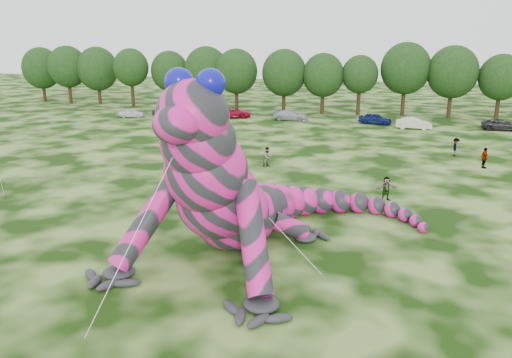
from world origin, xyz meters
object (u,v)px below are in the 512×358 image
(spectator_3, at_px, (485,158))
(tree_4, at_px, (170,79))
(car_1, at_px, (167,112))
(spectator_4, at_px, (176,127))
(spectator_2, at_px, (456,147))
(car_0, at_px, (132,113))
(tree_8, at_px, (323,84))
(tree_0, at_px, (42,75))
(tree_1, at_px, (68,75))
(car_5, at_px, (414,123))
(tree_7, at_px, (284,81))
(tree_9, at_px, (359,85))
(car_4, at_px, (375,119))
(inflatable_gecko, at_px, (242,157))
(tree_10, at_px, (405,79))
(car_6, at_px, (503,125))
(spectator_1, at_px, (268,157))
(spectator_0, at_px, (180,163))
(spectator_5, at_px, (386,189))
(tree_2, at_px, (98,76))
(car_3, at_px, (291,115))
(tree_3, at_px, (132,78))
(tree_11, at_px, (452,82))
(tree_12, at_px, (500,87))
(car_2, at_px, (233,112))

(spectator_3, bearing_deg, tree_4, 35.55)
(car_1, relative_size, spectator_4, 2.54)
(spectator_2, bearing_deg, car_0, 77.70)
(tree_8, height_order, spectator_4, tree_8)
(car_0, relative_size, car_1, 0.90)
(tree_0, relative_size, tree_1, 0.97)
(tree_4, distance_m, car_5, 40.26)
(tree_7, bearing_deg, tree_9, 2.78)
(spectator_2, bearing_deg, car_4, 31.66)
(inflatable_gecko, bearing_deg, tree_0, 143.79)
(tree_10, height_order, car_4, tree_10)
(car_6, bearing_deg, spectator_1, 135.78)
(spectator_0, relative_size, spectator_5, 0.98)
(car_6, relative_size, spectator_0, 2.90)
(tree_10, bearing_deg, spectator_5, -91.99)
(tree_2, relative_size, spectator_5, 5.69)
(tree_1, height_order, spectator_4, tree_1)
(tree_2, xyz_separation_m, car_3, (35.49, -9.18, -4.12))
(tree_4, relative_size, car_3, 1.86)
(spectator_2, distance_m, spectator_4, 30.84)
(inflatable_gecko, height_order, spectator_3, inflatable_gecko)
(car_4, xyz_separation_m, spectator_1, (-8.22, -25.83, 0.15))
(car_5, height_order, spectator_2, spectator_2)
(tree_7, relative_size, spectator_2, 5.37)
(tree_4, height_order, spectator_0, tree_4)
(spectator_0, bearing_deg, spectator_4, -163.06)
(tree_10, distance_m, spectator_1, 37.10)
(tree_2, xyz_separation_m, car_6, (62.24, -9.81, -4.16))
(tree_2, bearing_deg, tree_3, -13.07)
(tree_4, distance_m, spectator_3, 53.45)
(tree_11, distance_m, car_5, 13.05)
(tree_8, distance_m, tree_12, 24.24)
(tree_8, relative_size, car_3, 1.84)
(tree_4, xyz_separation_m, car_2, (13.61, -8.73, -3.78))
(tree_4, xyz_separation_m, spectator_0, (18.76, -39.12, -3.70))
(inflatable_gecko, bearing_deg, tree_7, 108.16)
(tree_3, distance_m, car_2, 21.30)
(car_2, distance_m, car_5, 24.90)
(tree_1, height_order, tree_7, tree_1)
(tree_11, distance_m, spectator_4, 39.54)
(inflatable_gecko, height_order, tree_9, inflatable_gecko)
(tree_8, relative_size, car_2, 1.67)
(tree_9, height_order, spectator_1, tree_9)
(tree_3, xyz_separation_m, car_5, (44.40, -10.08, -4.01))
(car_5, bearing_deg, car_1, 88.67)
(tree_1, height_order, car_0, tree_1)
(spectator_4, bearing_deg, spectator_5, -115.95)
(tree_2, relative_size, spectator_0, 5.84)
(tree_9, xyz_separation_m, car_4, (2.82, -7.86, -3.60))
(car_2, height_order, spectator_4, spectator_4)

